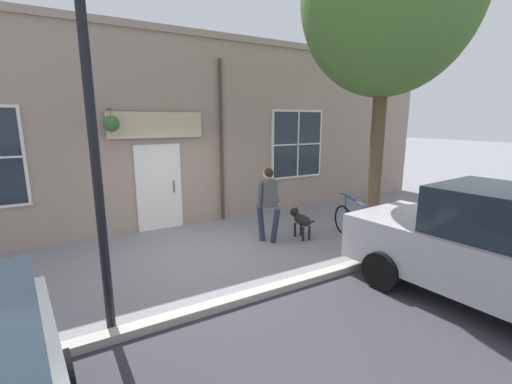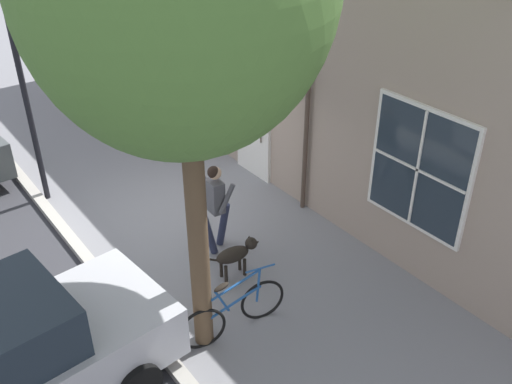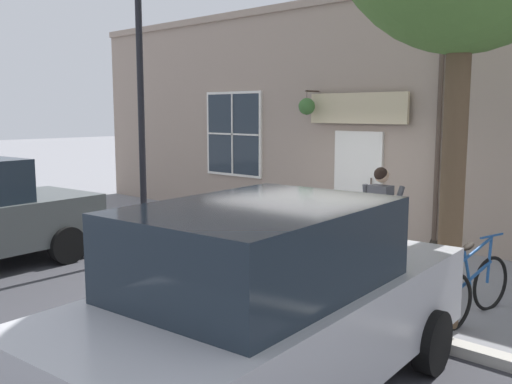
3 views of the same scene
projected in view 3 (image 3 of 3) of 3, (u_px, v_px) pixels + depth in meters
ground_plane at (303, 258)px, 9.78m from camera, size 90.00×90.00×0.00m
storefront_facade at (378, 116)px, 11.14m from camera, size 0.95×18.00×4.80m
pedestrian_walking at (380, 211)px, 8.66m from camera, size 0.68×0.57×1.66m
dog_on_leash at (423, 257)px, 8.09m from camera, size 0.99×0.33×0.66m
leaning_bicycle at (473, 289)px, 6.83m from camera, size 1.74×0.23×1.00m
parked_car_mid_block at (271, 304)px, 4.78m from camera, size 4.44×2.23×1.75m
street_lamp at (140, 70)px, 9.41m from camera, size 0.32×0.32×4.85m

